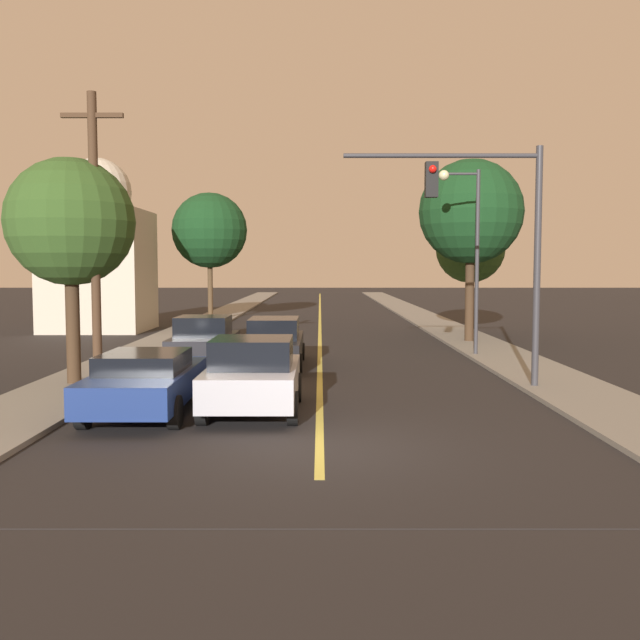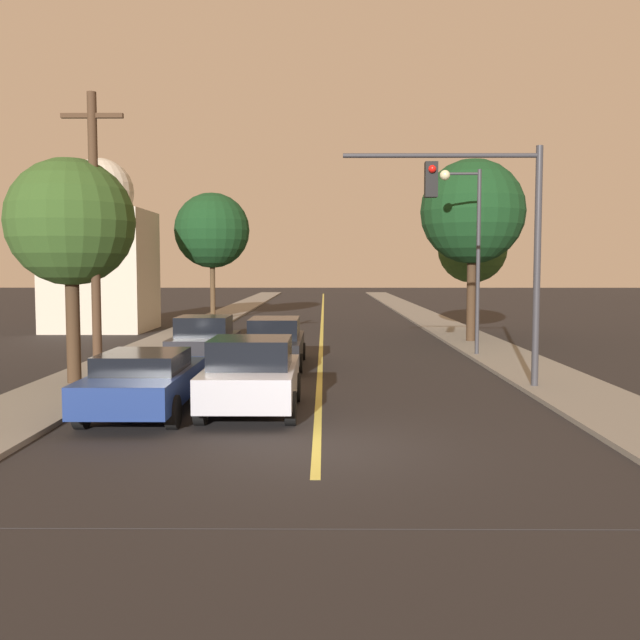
{
  "view_description": "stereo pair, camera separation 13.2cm",
  "coord_description": "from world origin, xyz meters",
  "views": [
    {
      "loc": [
        0.01,
        -12.51,
        3.21
      ],
      "look_at": [
        0.0,
        9.19,
        1.6
      ],
      "focal_mm": 40.0,
      "sensor_mm": 36.0,
      "label": 1
    },
    {
      "loc": [
        0.14,
        -12.51,
        3.21
      ],
      "look_at": [
        0.0,
        9.19,
        1.6
      ],
      "focal_mm": 40.0,
      "sensor_mm": 36.0,
      "label": 2
    }
  ],
  "objects": [
    {
      "name": "tree_left_near",
      "position": [
        -6.58,
        6.4,
        4.38
      ],
      "size": [
        3.37,
        3.37,
        5.97
      ],
      "color": "#3D2B1C",
      "rests_on": "ground"
    },
    {
      "name": "road_surface",
      "position": [
        0.0,
        36.0,
        0.01
      ],
      "size": [
        10.48,
        80.0,
        0.01
      ],
      "color": "black",
      "rests_on": "ground"
    },
    {
      "name": "tree_right_near",
      "position": [
        6.29,
        17.38,
        5.5
      ],
      "size": [
        4.34,
        4.34,
        7.58
      ],
      "color": "#3D2B1C",
      "rests_on": "ground"
    },
    {
      "name": "ground_plane",
      "position": [
        0.0,
        0.0,
        0.0
      ],
      "size": [
        200.0,
        200.0,
        0.0
      ],
      "primitive_type": "plane",
      "color": "black"
    },
    {
      "name": "domed_building_left",
      "position": [
        -11.16,
        23.51,
        3.86
      ],
      "size": [
        4.84,
        4.84,
        8.66
      ],
      "color": "#BCB29E",
      "rests_on": "ground"
    },
    {
      "name": "sidewalk_left",
      "position": [
        -6.49,
        36.0,
        0.06
      ],
      "size": [
        2.5,
        80.0,
        0.12
      ],
      "color": "gray",
      "rests_on": "ground"
    },
    {
      "name": "tree_right_far",
      "position": [
        7.23,
        21.82,
        4.08
      ],
      "size": [
        3.31,
        3.31,
        5.65
      ],
      "color": "#4C3823",
      "rests_on": "ground"
    },
    {
      "name": "sidewalk_right",
      "position": [
        6.49,
        36.0,
        0.06
      ],
      "size": [
        2.5,
        80.0,
        0.12
      ],
      "color": "gray",
      "rests_on": "ground"
    },
    {
      "name": "car_outer_lane_front",
      "position": [
        -3.77,
        2.83,
        0.74
      ],
      "size": [
        2.04,
        4.75,
        1.39
      ],
      "color": "navy",
      "rests_on": "ground"
    },
    {
      "name": "tree_left_far",
      "position": [
        -6.39,
        28.96,
        5.33
      ],
      "size": [
        4.35,
        4.35,
        7.4
      ],
      "color": "#4C3823",
      "rests_on": "ground"
    },
    {
      "name": "car_outer_lane_second",
      "position": [
        -3.77,
        10.58,
        0.81
      ],
      "size": [
        2.0,
        4.0,
        1.63
      ],
      "color": "black",
      "rests_on": "ground"
    },
    {
      "name": "traffic_signal_mast",
      "position": [
        4.46,
        5.98,
        4.34
      ],
      "size": [
        5.12,
        0.42,
        6.19
      ],
      "color": "#333338",
      "rests_on": "ground"
    },
    {
      "name": "streetlamp_right",
      "position": [
        5.25,
        12.85,
        4.32
      ],
      "size": [
        1.47,
        0.36,
        6.52
      ],
      "color": "#333338",
      "rests_on": "ground"
    },
    {
      "name": "car_near_lane_second",
      "position": [
        -1.47,
        10.37,
        0.79
      ],
      "size": [
        1.88,
        4.99,
        1.59
      ],
      "color": "black",
      "rests_on": "ground"
    },
    {
      "name": "car_near_lane_front",
      "position": [
        -1.47,
        2.98,
        0.84
      ],
      "size": [
        2.06,
        4.07,
        1.67
      ],
      "color": "#A5A8B2",
      "rests_on": "ground"
    },
    {
      "name": "utility_pole_left",
      "position": [
        -5.84,
        6.06,
        4.07
      ],
      "size": [
        1.6,
        0.24,
        7.57
      ],
      "color": "#422D1E",
      "rests_on": "ground"
    }
  ]
}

